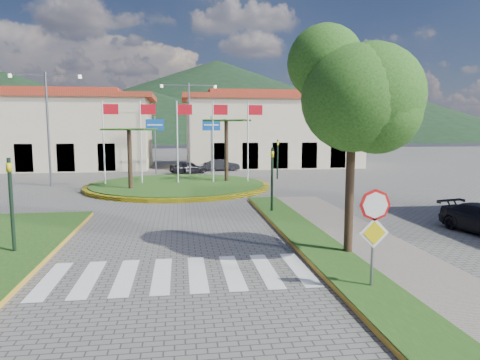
{
  "coord_description": "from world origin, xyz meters",
  "views": [
    {
      "loc": [
        0.16,
        -7.84,
        4.13
      ],
      "look_at": [
        2.39,
        8.0,
        2.18
      ],
      "focal_mm": 32.0,
      "sensor_mm": 36.0,
      "label": 1
    }
  ],
  "objects": [
    {
      "name": "car_dark_b",
      "position": [
        4.17,
        33.46,
        0.57
      ],
      "size": [
        3.47,
        1.29,
        1.13
      ],
      "primitive_type": "imported",
      "rotation": [
        0.0,
        0.0,
        1.6
      ],
      "color": "black",
      "rests_on": "ground"
    },
    {
      "name": "ground",
      "position": [
        0.0,
        0.0,
        0.0
      ],
      "size": [
        160.0,
        160.0,
        0.0
      ],
      "primitive_type": "plane",
      "color": "#615E5C",
      "rests_on": "ground"
    },
    {
      "name": "white_van",
      "position": [
        -5.21,
        34.86,
        0.58
      ],
      "size": [
        4.16,
        1.95,
        1.15
      ],
      "primitive_type": "imported",
      "rotation": [
        0.0,
        0.0,
        1.58
      ],
      "color": "silver",
      "rests_on": "ground"
    },
    {
      "name": "car_dark_a",
      "position": [
        0.91,
        31.15,
        0.57
      ],
      "size": [
        3.61,
        2.35,
        1.14
      ],
      "primitive_type": "imported",
      "rotation": [
        0.0,
        0.0,
        1.89
      ],
      "color": "black",
      "rests_on": "ground"
    },
    {
      "name": "verge_right",
      "position": [
        4.8,
        2.0,
        0.09
      ],
      "size": [
        1.6,
        28.0,
        0.18
      ],
      "primitive_type": "cube",
      "color": "#1F4A15",
      "rests_on": "ground"
    },
    {
      "name": "street_lamp_west",
      "position": [
        -9.0,
        24.0,
        4.5
      ],
      "size": [
        4.8,
        0.16,
        8.0
      ],
      "color": "slate",
      "rests_on": "ground"
    },
    {
      "name": "traffic_light_far",
      "position": [
        8.0,
        26.0,
        1.94
      ],
      "size": [
        0.18,
        0.15,
        3.2
      ],
      "color": "black",
      "rests_on": "ground"
    },
    {
      "name": "hill_near_back",
      "position": [
        -10.0,
        130.0,
        8.0
      ],
      "size": [
        110.0,
        110.0,
        16.0
      ],
      "primitive_type": "cone",
      "color": "black",
      "rests_on": "ground"
    },
    {
      "name": "street_lamp_centre",
      "position": [
        1.0,
        30.0,
        4.5
      ],
      "size": [
        4.8,
        0.16,
        8.0
      ],
      "color": "slate",
      "rests_on": "ground"
    },
    {
      "name": "building_right",
      "position": [
        10.0,
        38.0,
        3.9
      ],
      "size": [
        19.08,
        9.54,
        8.05
      ],
      "color": "beige",
      "rests_on": "ground"
    },
    {
      "name": "traffic_light_right",
      "position": [
        4.5,
        12.0,
        1.94
      ],
      "size": [
        0.15,
        0.18,
        3.2
      ],
      "color": "black",
      "rests_on": "ground"
    },
    {
      "name": "building_left",
      "position": [
        -14.0,
        38.0,
        3.9
      ],
      "size": [
        23.32,
        9.54,
        8.05
      ],
      "color": "beige",
      "rests_on": "ground"
    },
    {
      "name": "direction_sign_east",
      "position": [
        3.0,
        30.97,
        3.53
      ],
      "size": [
        1.6,
        0.14,
        5.2
      ],
      "color": "slate",
      "rests_on": "ground"
    },
    {
      "name": "hill_far_mid",
      "position": [
        15.0,
        160.0,
        15.0
      ],
      "size": [
        180.0,
        180.0,
        30.0
      ],
      "primitive_type": "cone",
      "color": "black",
      "rests_on": "ground"
    },
    {
      "name": "direction_sign_west",
      "position": [
        -2.0,
        30.97,
        3.53
      ],
      "size": [
        1.6,
        0.14,
        5.2
      ],
      "color": "slate",
      "rests_on": "ground"
    },
    {
      "name": "hill_far_east",
      "position": [
        70.0,
        135.0,
        9.0
      ],
      "size": [
        120.0,
        120.0,
        18.0
      ],
      "primitive_type": "cone",
      "color": "black",
      "rests_on": "ground"
    },
    {
      "name": "sidewalk_right",
      "position": [
        6.0,
        2.0,
        0.07
      ],
      "size": [
        4.0,
        28.0,
        0.15
      ],
      "primitive_type": "cube",
      "color": "gray",
      "rests_on": "ground"
    },
    {
      "name": "deciduous_tree",
      "position": [
        5.5,
        5.0,
        5.18
      ],
      "size": [
        3.6,
        3.6,
        6.8
      ],
      "color": "black",
      "rests_on": "ground"
    },
    {
      "name": "traffic_light_left",
      "position": [
        -5.2,
        6.5,
        1.94
      ],
      "size": [
        0.15,
        0.18,
        3.2
      ],
      "color": "black",
      "rests_on": "ground"
    },
    {
      "name": "roundabout_island",
      "position": [
        0.0,
        22.0,
        0.17
      ],
      "size": [
        12.7,
        12.7,
        6.0
      ],
      "color": "yellow",
      "rests_on": "ground"
    },
    {
      "name": "hill_far_west",
      "position": [
        -55.0,
        140.0,
        11.0
      ],
      "size": [
        140.0,
        140.0,
        22.0
      ],
      "primitive_type": "cone",
      "color": "black",
      "rests_on": "ground"
    },
    {
      "name": "stop_sign",
      "position": [
        4.9,
        1.96,
        1.79
      ],
      "size": [
        0.8,
        0.11,
        2.65
      ],
      "color": "slate",
      "rests_on": "ground"
    },
    {
      "name": "crosswalk",
      "position": [
        0.0,
        4.0,
        0.01
      ],
      "size": [
        8.0,
        3.0,
        0.01
      ],
      "primitive_type": "cube",
      "color": "silver",
      "rests_on": "ground"
    }
  ]
}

